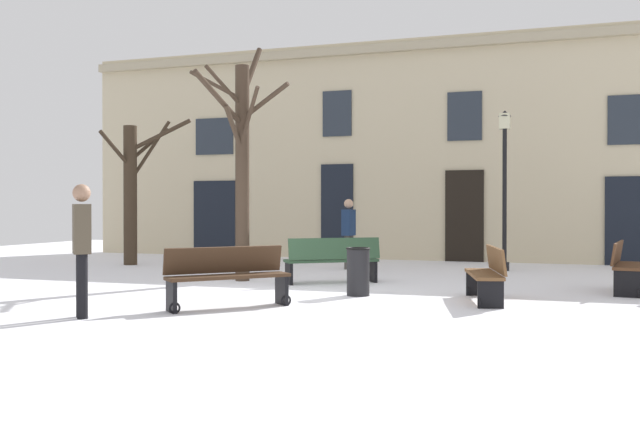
% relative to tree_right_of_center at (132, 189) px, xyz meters
% --- Properties ---
extents(ground_plane, '(31.34, 31.34, 0.00)m').
position_rel_tree_right_of_center_xyz_m(ground_plane, '(6.12, -4.67, -1.95)').
color(ground_plane, white).
extents(building_facade, '(19.58, 0.60, 6.17)m').
position_rel_tree_right_of_center_xyz_m(building_facade, '(6.11, 4.03, 1.18)').
color(building_facade, beige).
rests_on(building_facade, ground).
extents(tree_right_of_center, '(1.77, 2.26, 3.75)m').
position_rel_tree_right_of_center_xyz_m(tree_right_of_center, '(0.00, 0.00, 0.00)').
color(tree_right_of_center, '#382B1E').
rests_on(tree_right_of_center, ground).
extents(tree_left_of_center, '(2.51, 2.36, 4.87)m').
position_rel_tree_right_of_center_xyz_m(tree_left_of_center, '(4.34, -2.69, 0.51)').
color(tree_left_of_center, '#423326').
rests_on(tree_left_of_center, ground).
extents(streetlamp, '(0.30, 0.30, 3.73)m').
position_rel_tree_right_of_center_xyz_m(streetlamp, '(9.17, 1.38, 0.34)').
color(streetlamp, black).
rests_on(streetlamp, ground).
extents(litter_bin, '(0.41, 0.41, 0.81)m').
position_rel_tree_right_of_center_xyz_m(litter_bin, '(7.23, -4.22, -1.54)').
color(litter_bin, black).
rests_on(litter_bin, ground).
extents(bench_near_center_tree, '(0.82, 1.72, 0.87)m').
position_rel_tree_right_of_center_xyz_m(bench_near_center_tree, '(9.37, -4.29, -1.50)').
color(bench_near_center_tree, brown).
rests_on(bench_near_center_tree, ground).
extents(bench_back_to_back_left, '(0.69, 1.62, 0.89)m').
position_rel_tree_right_of_center_xyz_m(bench_back_to_back_left, '(11.54, -2.29, -1.49)').
color(bench_back_to_back_left, '#51331E').
rests_on(bench_back_to_back_left, ground).
extents(bench_by_litter_bin, '(1.59, 1.66, 0.91)m').
position_rel_tree_right_of_center_xyz_m(bench_by_litter_bin, '(5.79, -6.25, -1.47)').
color(bench_by_litter_bin, '#3D2819').
rests_on(bench_by_litter_bin, ground).
extents(bench_facing_shops, '(1.79, 1.46, 0.90)m').
position_rel_tree_right_of_center_xyz_m(bench_facing_shops, '(6.22, -2.55, -1.49)').
color(bench_facing_shops, '#2D4C33').
rests_on(bench_facing_shops, ground).
extents(person_strolling, '(0.42, 0.43, 1.81)m').
position_rel_tree_right_of_center_xyz_m(person_strolling, '(4.36, -7.75, -0.94)').
color(person_strolling, black).
rests_on(person_strolling, ground).
extents(person_crossing_plaza, '(0.26, 0.40, 1.67)m').
position_rel_tree_right_of_center_xyz_m(person_crossing_plaza, '(5.61, 0.59, -1.03)').
color(person_crossing_plaza, '#403D3A').
rests_on(person_crossing_plaza, ground).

